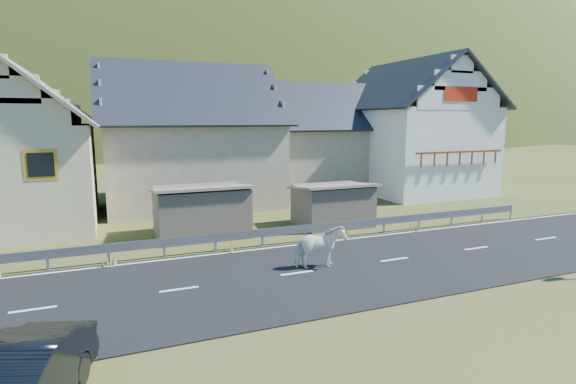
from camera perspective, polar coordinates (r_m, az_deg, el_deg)
name	(u,v)px	position (r m, az deg, el deg)	size (l,w,h in m)	color
ground	(297,274)	(15.71, 1.15, -10.39)	(160.00, 160.00, 0.00)	#314314
road	(297,274)	(15.70, 1.15, -10.33)	(60.00, 7.00, 0.04)	black
lane_markings	(297,273)	(15.69, 1.15, -10.24)	(60.00, 6.60, 0.01)	silver
guardrail	(262,233)	(18.84, -3.27, -5.26)	(28.10, 0.09, 0.75)	#93969B
shed_left	(201,212)	(20.88, -10.99, -2.45)	(4.30, 3.30, 2.40)	#6E6151
shed_right	(333,205)	(22.56, 5.69, -1.71)	(3.80, 2.90, 2.20)	#6E6151
house_cream	(14,138)	(25.95, -31.43, 5.88)	(7.80, 9.80, 8.30)	beige
house_stone_a	(188,129)	(29.01, -12.53, 7.78)	(10.80, 9.80, 8.90)	tan
house_stone_b	(318,133)	(34.01, 3.89, 7.51)	(9.80, 8.80, 8.10)	tan
house_white	(410,122)	(34.57, 15.23, 8.60)	(8.80, 10.80, 9.70)	white
mountain	(137,180)	(195.54, -18.63, 1.39)	(440.00, 280.00, 260.00)	#283412
horse	(319,247)	(16.01, 3.99, -7.00)	(1.81, 0.83, 1.53)	white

